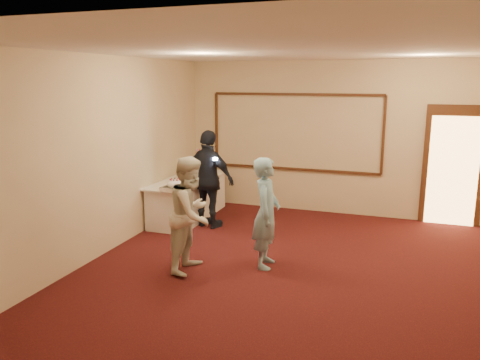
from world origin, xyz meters
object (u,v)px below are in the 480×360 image
(buffet_table, at_px, (188,198))
(man, at_px, (266,213))
(cupcake_stand, at_px, (200,162))
(tart, at_px, (190,182))
(woman, at_px, (191,214))
(plate_stack_b, at_px, (202,172))
(guest, at_px, (209,179))
(plate_stack_a, at_px, (185,174))
(pavlova_tray, at_px, (175,185))

(buffet_table, relative_size, man, 1.34)
(cupcake_stand, bearing_deg, tart, -73.97)
(woman, bearing_deg, plate_stack_b, 21.30)
(buffet_table, height_order, cupcake_stand, cupcake_stand)
(tart, relative_size, guest, 0.15)
(man, bearing_deg, tart, 45.62)
(cupcake_stand, relative_size, tart, 1.80)
(plate_stack_a, xyz_separation_m, guest, (0.71, -0.48, 0.03))
(plate_stack_a, distance_m, woman, 2.66)
(plate_stack_b, bearing_deg, plate_stack_a, -132.74)
(buffet_table, relative_size, woman, 1.32)
(tart, bearing_deg, plate_stack_b, 95.20)
(man, relative_size, guest, 0.90)
(cupcake_stand, xyz_separation_m, guest, (0.76, -1.30, -0.06))
(pavlova_tray, xyz_separation_m, plate_stack_b, (-0.03, 1.22, 0.01))
(tart, bearing_deg, cupcake_stand, 106.03)
(buffet_table, distance_m, guest, 0.87)
(tart, bearing_deg, woman, -64.15)
(cupcake_stand, xyz_separation_m, plate_stack_a, (0.06, -0.82, -0.10))
(buffet_table, xyz_separation_m, plate_stack_a, (-0.10, 0.09, 0.46))
(buffet_table, bearing_deg, tart, -59.32)
(man, bearing_deg, cupcake_stand, 32.78)
(plate_stack_b, relative_size, guest, 0.11)
(cupcake_stand, relative_size, man, 0.31)
(pavlova_tray, xyz_separation_m, woman, (0.96, -1.40, -0.04))
(buffet_table, distance_m, man, 2.78)
(pavlova_tray, bearing_deg, buffet_table, 101.56)
(tart, distance_m, man, 2.36)
(pavlova_tray, bearing_deg, plate_stack_a, 106.06)
(guest, bearing_deg, pavlova_tray, 62.38)
(pavlova_tray, height_order, plate_stack_a, pavlova_tray)
(cupcake_stand, bearing_deg, plate_stack_a, -86.14)
(plate_stack_b, bearing_deg, pavlova_tray, -88.56)
(woman, bearing_deg, cupcake_stand, 22.69)
(plate_stack_b, height_order, tart, plate_stack_b)
(plate_stack_a, bearing_deg, pavlova_tray, -73.94)
(tart, height_order, woman, woman)
(buffet_table, bearing_deg, plate_stack_b, 67.59)
(cupcake_stand, bearing_deg, woman, -67.92)
(man, bearing_deg, plate_stack_b, 35.23)
(plate_stack_a, relative_size, guest, 0.11)
(pavlova_tray, distance_m, cupcake_stand, 1.81)
(cupcake_stand, bearing_deg, buffet_table, -80.45)
(pavlova_tray, xyz_separation_m, cupcake_stand, (-0.33, 1.78, 0.10))
(pavlova_tray, distance_m, guest, 0.65)
(pavlova_tray, distance_m, woman, 1.69)
(tart, xyz_separation_m, guest, (0.40, -0.03, 0.09))
(plate_stack_b, bearing_deg, buffet_table, -112.41)
(plate_stack_a, distance_m, man, 2.89)
(plate_stack_b, distance_m, tart, 0.72)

